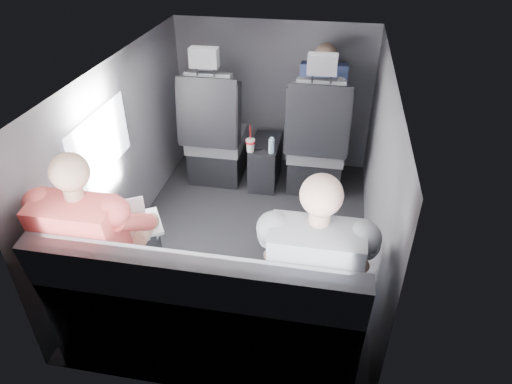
% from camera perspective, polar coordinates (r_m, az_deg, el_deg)
% --- Properties ---
extents(floor, '(2.60, 2.60, 0.00)m').
position_cam_1_polar(floor, '(3.54, -1.18, -5.96)').
color(floor, black).
rests_on(floor, ground).
extents(ceiling, '(2.60, 2.60, 0.00)m').
position_cam_1_polar(ceiling, '(2.89, -1.50, 15.33)').
color(ceiling, '#B2B2AD').
rests_on(ceiling, panel_back).
extents(panel_left, '(0.02, 2.60, 1.35)m').
position_cam_1_polar(panel_left, '(3.44, -16.25, 4.78)').
color(panel_left, '#56565B').
rests_on(panel_left, floor).
extents(panel_right, '(0.02, 2.60, 1.35)m').
position_cam_1_polar(panel_right, '(3.12, 15.08, 2.00)').
color(panel_right, '#56565B').
rests_on(panel_right, floor).
extents(panel_front, '(1.80, 0.02, 1.35)m').
position_cam_1_polar(panel_front, '(4.32, 2.19, 11.99)').
color(panel_front, '#56565B').
rests_on(panel_front, floor).
extents(panel_back, '(1.80, 0.02, 1.35)m').
position_cam_1_polar(panel_back, '(2.16, -8.39, -13.41)').
color(panel_back, '#56565B').
rests_on(panel_back, floor).
extents(side_window, '(0.02, 0.75, 0.42)m').
position_cam_1_polar(side_window, '(3.09, -18.81, 5.78)').
color(side_window, white).
rests_on(side_window, panel_left).
extents(seatbelt, '(0.35, 0.11, 0.59)m').
position_cam_1_polar(seatbelt, '(3.65, 7.83, 9.75)').
color(seatbelt, black).
rests_on(seatbelt, front_seat_right).
extents(front_seat_left, '(0.52, 0.58, 1.26)m').
position_cam_1_polar(front_seat_left, '(4.10, -5.13, 6.49)').
color(front_seat_left, black).
rests_on(front_seat_left, floor).
extents(front_seat_right, '(0.52, 0.58, 1.26)m').
position_cam_1_polar(front_seat_right, '(3.98, 7.56, 5.42)').
color(front_seat_right, black).
rests_on(front_seat_right, floor).
extents(center_console, '(0.24, 0.48, 0.41)m').
position_cam_1_polar(center_console, '(4.14, 1.18, 3.79)').
color(center_console, black).
rests_on(center_console, floor).
extents(rear_bench, '(1.60, 0.57, 0.92)m').
position_cam_1_polar(rear_bench, '(2.58, -6.08, -15.28)').
color(rear_bench, '#56565A').
rests_on(rear_bench, floor).
extents(soda_cup, '(0.08, 0.08, 0.24)m').
position_cam_1_polar(soda_cup, '(3.87, -0.71, 5.91)').
color(soda_cup, white).
rests_on(soda_cup, center_console).
extents(water_bottle, '(0.05, 0.05, 0.14)m').
position_cam_1_polar(water_bottle, '(3.85, 1.94, 5.81)').
color(water_bottle, '#A2BCDB').
rests_on(water_bottle, center_console).
extents(laptop_white, '(0.45, 0.51, 0.27)m').
position_cam_1_polar(laptop_white, '(2.73, -16.25, -4.10)').
color(laptop_white, white).
rests_on(laptop_white, passenger_rear_left).
extents(laptop_black, '(0.35, 0.33, 0.22)m').
position_cam_1_polar(laptop_black, '(2.50, 7.25, -7.13)').
color(laptop_black, black).
rests_on(laptop_black, passenger_rear_right).
extents(passenger_rear_left, '(0.52, 0.64, 1.26)m').
position_cam_1_polar(passenger_rear_left, '(2.62, -18.81, -6.38)').
color(passenger_rear_left, '#343439').
rests_on(passenger_rear_left, rear_bench).
extents(passenger_rear_right, '(0.53, 0.65, 1.27)m').
position_cam_1_polar(passenger_rear_right, '(2.34, 7.33, -9.87)').
color(passenger_rear_right, navy).
rests_on(passenger_rear_right, rear_bench).
extents(passenger_front_right, '(0.39, 0.39, 0.79)m').
position_cam_1_polar(passenger_front_right, '(4.07, 8.23, 11.43)').
color(passenger_front_right, navy).
rests_on(passenger_front_right, front_seat_right).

